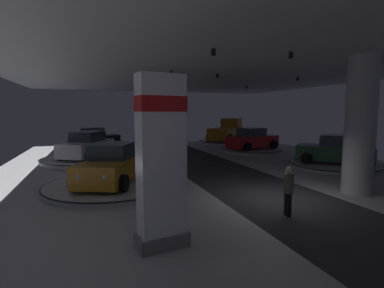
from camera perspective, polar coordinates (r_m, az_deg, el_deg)
ground at (r=11.76m, az=16.60°, el=-10.37°), size 24.00×44.00×0.06m
ceiling_with_spotlights at (r=11.51m, az=17.51°, el=17.31°), size 24.00×44.00×0.39m
column_right at (r=13.39m, az=30.18°, el=3.10°), size 1.15×1.15×5.50m
brand_sign_pylon at (r=6.94m, az=-6.08°, el=-3.18°), size 1.35×0.83×4.17m
display_platform_mid_right at (r=19.53m, az=26.12°, el=-3.70°), size 5.21×5.21×0.23m
display_car_mid_right at (r=19.41m, az=26.33°, el=-1.19°), size 4.14×4.33×1.71m
display_platform_mid_left at (r=13.20m, az=-15.35°, el=-7.77°), size 5.69×5.69×0.25m
display_car_mid_left at (r=13.05m, az=-15.41°, el=-4.01°), size 3.48×4.57×1.71m
display_platform_far_right at (r=24.21m, az=11.76°, el=-1.25°), size 4.68×4.68×0.32m
display_car_far_right at (r=24.09m, az=11.75°, el=0.89°), size 4.49×2.95×1.71m
display_platform_deep_left at (r=26.52m, az=-18.59°, el=-0.86°), size 5.61×5.61×0.27m
display_car_deep_left at (r=26.42m, az=-18.73°, el=1.03°), size 4.33×2.44×1.71m
display_platform_deep_right at (r=30.91m, az=6.66°, el=0.44°), size 5.68×5.68×0.32m
pickup_truck_deep_right at (r=31.12m, az=6.89°, el=2.47°), size 5.28×5.19×2.30m
display_platform_far_left at (r=20.43m, az=-19.86°, el=-2.87°), size 5.81×5.81×0.32m
display_car_far_left at (r=20.34m, az=-19.91°, el=-0.33°), size 3.70×4.53×1.71m
visitor_walking_near at (r=9.75m, az=18.42°, el=-8.22°), size 0.32×0.32×1.59m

